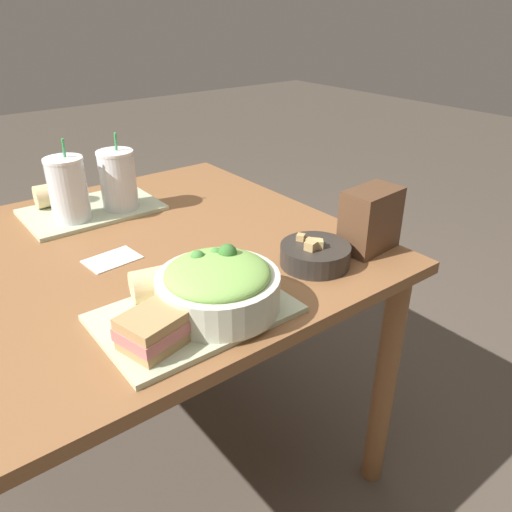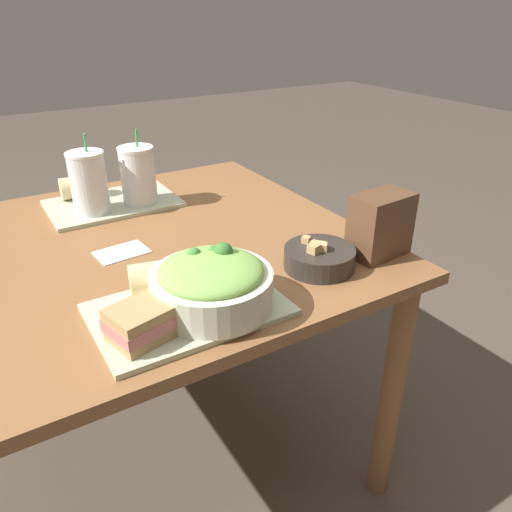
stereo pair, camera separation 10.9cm
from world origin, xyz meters
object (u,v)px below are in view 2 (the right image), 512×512
at_px(chip_bag, 380,225).
at_px(drink_cup_red, 138,177).
at_px(baguette_near, 162,276).
at_px(soup_bowl, 319,257).
at_px(sandwich_near, 146,320).
at_px(drink_cup_dark, 89,185).
at_px(baguette_far, 80,187).
at_px(napkin_folded, 122,252).
at_px(salad_bowl, 212,283).

bearing_deg(chip_bag, drink_cup_red, 117.66).
bearing_deg(baguette_near, soup_bowl, -89.05).
xyz_separation_m(sandwich_near, baguette_near, (0.09, 0.13, 0.00)).
xyz_separation_m(baguette_near, drink_cup_dark, (-0.01, 0.52, 0.05)).
relative_size(sandwich_near, chip_bag, 0.97).
distance_m(baguette_far, drink_cup_dark, 0.15).
bearing_deg(drink_cup_red, napkin_folded, -118.57).
xyz_separation_m(sandwich_near, baguette_far, (0.08, 0.79, 0.00)).
bearing_deg(chip_bag, soup_bowl, 169.03).
distance_m(sandwich_near, baguette_far, 0.80).
xyz_separation_m(baguette_far, chip_bag, (0.53, -0.75, 0.03)).
height_order(soup_bowl, sandwich_near, sandwich_near).
bearing_deg(napkin_folded, salad_bowl, -77.14).
height_order(soup_bowl, napkin_folded, soup_bowl).
height_order(baguette_far, chip_bag, chip_bag).
bearing_deg(salad_bowl, baguette_near, 121.39).
distance_m(baguette_near, baguette_far, 0.66).
relative_size(soup_bowl, sandwich_near, 1.10).
bearing_deg(baguette_far, drink_cup_dark, -176.18).
height_order(soup_bowl, baguette_near, baguette_near).
bearing_deg(drink_cup_red, sandwich_near, -108.80).
xyz_separation_m(baguette_far, napkin_folded, (-0.01, -0.42, -0.04)).
relative_size(soup_bowl, chip_bag, 1.06).
distance_m(sandwich_near, drink_cup_dark, 0.66).
xyz_separation_m(salad_bowl, sandwich_near, (-0.15, -0.03, -0.02)).
xyz_separation_m(sandwich_near, chip_bag, (0.61, 0.04, 0.03)).
relative_size(salad_bowl, chip_bag, 1.57).
distance_m(drink_cup_dark, napkin_folded, 0.29).
relative_size(sandwich_near, baguette_near, 1.07).
bearing_deg(sandwich_near, drink_cup_dark, 68.95).
relative_size(salad_bowl, napkin_folded, 1.87).
bearing_deg(drink_cup_red, salad_bowl, -96.67).
distance_m(salad_bowl, napkin_folded, 0.36).
distance_m(drink_cup_red, napkin_folded, 0.33).
xyz_separation_m(salad_bowl, chip_bag, (0.46, 0.01, 0.02)).
height_order(baguette_far, drink_cup_red, drink_cup_red).
relative_size(baguette_far, napkin_folded, 0.86).
distance_m(drink_cup_dark, chip_bag, 0.81).
bearing_deg(napkin_folded, sandwich_near, -100.69).
height_order(soup_bowl, drink_cup_red, drink_cup_red).
bearing_deg(soup_bowl, napkin_folded, 139.63).
xyz_separation_m(baguette_far, drink_cup_red, (0.14, -0.14, 0.05)).
xyz_separation_m(drink_cup_dark, chip_bag, (0.53, -0.62, -0.02)).
distance_m(sandwich_near, baguette_near, 0.16).
xyz_separation_m(salad_bowl, drink_cup_red, (0.07, 0.63, 0.03)).
bearing_deg(drink_cup_dark, sandwich_near, -96.79).
height_order(salad_bowl, soup_bowl, salad_bowl).
bearing_deg(napkin_folded, drink_cup_dark, 88.55).
relative_size(salad_bowl, sandwich_near, 1.62).
height_order(soup_bowl, chip_bag, chip_bag).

